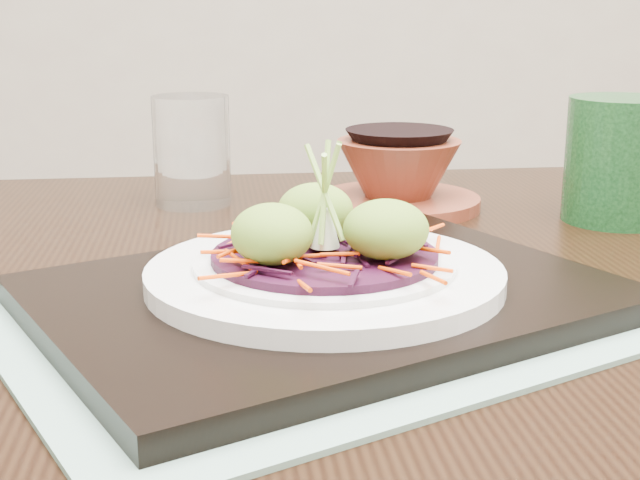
{
  "coord_description": "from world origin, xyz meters",
  "views": [
    {
      "loc": [
        -0.15,
        -0.59,
        1.03
      ],
      "look_at": [
        -0.05,
        0.01,
        0.87
      ],
      "focal_mm": 50.0,
      "sensor_mm": 36.0,
      "label": 1
    }
  ],
  "objects": [
    {
      "name": "dining_table",
      "position": [
        -0.03,
        0.07,
        0.71
      ],
      "size": [
        1.34,
        0.92,
        0.82
      ],
      "rotation": [
        0.0,
        0.0,
        -0.04
      ],
      "color": "black",
      "rests_on": "ground"
    },
    {
      "name": "serving_tray",
      "position": [
        -0.05,
        -0.01,
        0.83
      ],
      "size": [
        0.46,
        0.41,
        0.02
      ],
      "primitive_type": "cube",
      "rotation": [
        0.0,
        0.0,
        0.4
      ],
      "color": "black",
      "rests_on": "placemat"
    },
    {
      "name": "cabbage_bed",
      "position": [
        -0.05,
        -0.01,
        0.86
      ],
      "size": [
        0.16,
        0.16,
        0.01
      ],
      "primitive_type": "cylinder",
      "color": "black",
      "rests_on": "white_plate"
    },
    {
      "name": "water_glass",
      "position": [
        -0.13,
        0.35,
        0.88
      ],
      "size": [
        0.1,
        0.1,
        0.11
      ],
      "primitive_type": "cylinder",
      "rotation": [
        0.0,
        0.0,
        0.34
      ],
      "color": "white",
      "rests_on": "dining_table"
    },
    {
      "name": "white_plate",
      "position": [
        -0.05,
        -0.01,
        0.85
      ],
      "size": [
        0.25,
        0.25,
        0.02
      ],
      "color": "silver",
      "rests_on": "serving_tray"
    },
    {
      "name": "guacamole_scoops",
      "position": [
        -0.05,
        -0.01,
        0.88
      ],
      "size": [
        0.13,
        0.12,
        0.04
      ],
      "color": "olive",
      "rests_on": "cabbage_bed"
    },
    {
      "name": "terracotta_bowl_set",
      "position": [
        0.08,
        0.29,
        0.85
      ],
      "size": [
        0.19,
        0.19,
        0.07
      ],
      "rotation": [
        0.0,
        0.0,
        0.1
      ],
      "color": "maroon",
      "rests_on": "dining_table"
    },
    {
      "name": "green_jar",
      "position": [
        0.27,
        0.21,
        0.88
      ],
      "size": [
        0.14,
        0.14,
        0.12
      ],
      "primitive_type": "cylinder",
      "rotation": [
        0.0,
        0.0,
        -0.46
      ],
      "color": "#1A4A1E",
      "rests_on": "dining_table"
    },
    {
      "name": "scallion_garnish",
      "position": [
        -0.05,
        -0.01,
        0.9
      ],
      "size": [
        0.06,
        0.06,
        0.09
      ],
      "primitive_type": null,
      "color": "#8EBC4B",
      "rests_on": "cabbage_bed"
    },
    {
      "name": "placemat",
      "position": [
        -0.05,
        -0.01,
        0.82
      ],
      "size": [
        0.54,
        0.48,
        0.0
      ],
      "primitive_type": "cube",
      "rotation": [
        0.0,
        0.0,
        0.4
      ],
      "color": "gray",
      "rests_on": "dining_table"
    },
    {
      "name": "carrot_julienne",
      "position": [
        -0.05,
        -0.01,
        0.87
      ],
      "size": [
        0.19,
        0.19,
        0.01
      ],
      "primitive_type": null,
      "color": "#EC4104",
      "rests_on": "cabbage_bed"
    }
  ]
}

